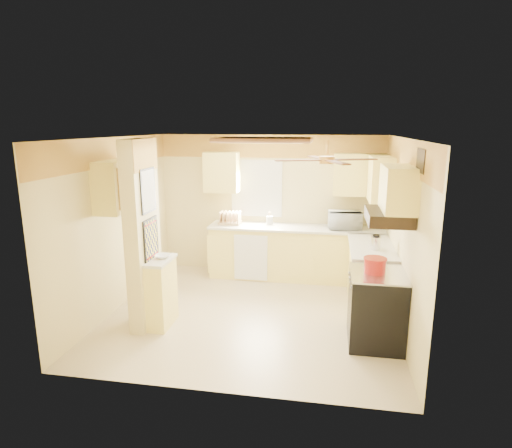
% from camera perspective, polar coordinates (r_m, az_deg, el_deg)
% --- Properties ---
extents(floor, '(4.00, 4.00, 0.00)m').
position_cam_1_polar(floor, '(6.33, -0.60, -11.85)').
color(floor, '#CFB68F').
rests_on(floor, ground).
extents(ceiling, '(4.00, 4.00, 0.00)m').
position_cam_1_polar(ceiling, '(5.74, -0.66, 11.42)').
color(ceiling, white).
rests_on(ceiling, wall_back).
extents(wall_back, '(4.00, 0.00, 4.00)m').
position_cam_1_polar(wall_back, '(7.74, 1.92, 2.53)').
color(wall_back, '#DBC886').
rests_on(wall_back, floor).
extents(wall_front, '(4.00, 0.00, 4.00)m').
position_cam_1_polar(wall_front, '(4.13, -5.43, -7.02)').
color(wall_front, '#DBC886').
rests_on(wall_front, floor).
extents(wall_left, '(0.00, 3.80, 3.80)m').
position_cam_1_polar(wall_left, '(6.56, -18.06, -0.04)').
color(wall_left, '#DBC886').
rests_on(wall_left, floor).
extents(wall_right, '(0.00, 3.80, 3.80)m').
position_cam_1_polar(wall_right, '(5.90, 18.87, -1.54)').
color(wall_right, '#DBC886').
rests_on(wall_right, floor).
extents(wallpaper_border, '(4.00, 0.02, 0.40)m').
position_cam_1_polar(wallpaper_border, '(7.60, 1.96, 10.31)').
color(wallpaper_border, '#FFC54B').
rests_on(wallpaper_border, wall_back).
extents(partition_column, '(0.20, 0.70, 2.50)m').
position_cam_1_polar(partition_column, '(5.80, -14.87, -1.50)').
color(partition_column, '#DBC886').
rests_on(partition_column, floor).
extents(partition_ledge, '(0.25, 0.55, 0.90)m').
position_cam_1_polar(partition_ledge, '(5.96, -12.47, -9.07)').
color(partition_ledge, '#FFEE76').
rests_on(partition_ledge, floor).
extents(ledge_top, '(0.28, 0.58, 0.04)m').
position_cam_1_polar(ledge_top, '(5.80, -12.70, -4.76)').
color(ledge_top, silver).
rests_on(ledge_top, partition_ledge).
extents(lower_cabinets_back, '(3.00, 0.60, 0.90)m').
position_cam_1_polar(lower_cabinets_back, '(7.59, 5.31, -3.95)').
color(lower_cabinets_back, '#FFEE76').
rests_on(lower_cabinets_back, floor).
extents(lower_cabinets_right, '(0.60, 1.40, 0.90)m').
position_cam_1_polar(lower_cabinets_right, '(6.66, 15.02, -6.84)').
color(lower_cabinets_right, '#FFEE76').
rests_on(lower_cabinets_right, floor).
extents(countertop_back, '(3.04, 0.64, 0.04)m').
position_cam_1_polar(countertop_back, '(7.46, 5.38, -0.52)').
color(countertop_back, silver).
rests_on(countertop_back, lower_cabinets_back).
extents(countertop_right, '(0.64, 1.44, 0.04)m').
position_cam_1_polar(countertop_right, '(6.51, 15.18, -2.94)').
color(countertop_right, silver).
rests_on(countertop_right, lower_cabinets_right).
extents(dishwasher_panel, '(0.58, 0.02, 0.80)m').
position_cam_1_polar(dishwasher_panel, '(7.40, -0.71, -4.52)').
color(dishwasher_panel, white).
rests_on(dishwasher_panel, lower_cabinets_back).
extents(window, '(0.92, 0.02, 1.02)m').
position_cam_1_polar(window, '(7.72, 0.08, 4.77)').
color(window, white).
rests_on(window, wall_back).
extents(upper_cab_back_left, '(0.60, 0.35, 0.70)m').
position_cam_1_polar(upper_cab_back_left, '(7.65, -4.59, 6.91)').
color(upper_cab_back_left, '#FFEE76').
rests_on(upper_cab_back_left, wall_back).
extents(upper_cab_back_right, '(0.90, 0.35, 0.70)m').
position_cam_1_polar(upper_cab_back_right, '(7.43, 13.77, 6.40)').
color(upper_cab_back_right, '#FFEE76').
rests_on(upper_cab_back_right, wall_back).
extents(upper_cab_right, '(0.35, 1.00, 0.70)m').
position_cam_1_polar(upper_cab_right, '(6.98, 16.27, 5.85)').
color(upper_cab_right, '#FFEE76').
rests_on(upper_cab_right, wall_right).
extents(upper_cab_left_wall, '(0.35, 0.75, 0.70)m').
position_cam_1_polar(upper_cab_left_wall, '(6.16, -18.08, 4.82)').
color(upper_cab_left_wall, '#FFEE76').
rests_on(upper_cab_left_wall, wall_left).
extents(upper_cab_over_stove, '(0.35, 0.76, 0.52)m').
position_cam_1_polar(upper_cab_over_stove, '(5.20, 18.44, 4.49)').
color(upper_cab_over_stove, '#FFEE76').
rests_on(upper_cab_over_stove, wall_right).
extents(stove, '(0.68, 0.77, 0.92)m').
position_cam_1_polar(stove, '(5.58, 15.72, -10.71)').
color(stove, black).
rests_on(stove, floor).
extents(range_hood, '(0.50, 0.76, 0.14)m').
position_cam_1_polar(range_hood, '(5.24, 17.26, 0.98)').
color(range_hood, black).
rests_on(range_hood, upper_cab_over_stove).
extents(poster_menu, '(0.02, 0.42, 0.57)m').
position_cam_1_polar(poster_menu, '(5.64, -14.19, 4.36)').
color(poster_menu, black).
rests_on(poster_menu, partition_column).
extents(poster_nashville, '(0.02, 0.42, 0.57)m').
position_cam_1_polar(poster_nashville, '(5.77, -13.83, -2.04)').
color(poster_nashville, black).
rests_on(poster_nashville, partition_column).
extents(ceiling_light_panel, '(1.35, 0.95, 0.06)m').
position_cam_1_polar(ceiling_light_panel, '(6.22, 1.12, 11.13)').
color(ceiling_light_panel, brown).
rests_on(ceiling_light_panel, ceiling).
extents(ceiling_fan, '(1.15, 1.15, 0.26)m').
position_cam_1_polar(ceiling_fan, '(4.96, 9.41, 8.50)').
color(ceiling_fan, gold).
rests_on(ceiling_fan, ceiling).
extents(vent_grate, '(0.02, 0.40, 0.25)m').
position_cam_1_polar(vent_grate, '(4.85, 21.16, 7.88)').
color(vent_grate, black).
rests_on(vent_grate, wall_right).
extents(microwave, '(0.58, 0.43, 0.30)m').
position_cam_1_polar(microwave, '(7.41, 11.77, 0.52)').
color(microwave, white).
rests_on(microwave, countertop_back).
extents(bowl, '(0.24, 0.24, 0.05)m').
position_cam_1_polar(bowl, '(5.82, -12.33, -4.25)').
color(bowl, white).
rests_on(bowl, ledge_top).
extents(dutch_oven, '(0.28, 0.28, 0.19)m').
position_cam_1_polar(dutch_oven, '(5.40, 15.58, -5.30)').
color(dutch_oven, '#A31916').
rests_on(dutch_oven, stove).
extents(kettle, '(0.14, 0.14, 0.21)m').
position_cam_1_polar(kettle, '(6.29, 15.67, -2.41)').
color(kettle, silver).
rests_on(kettle, countertop_right).
extents(dish_rack, '(0.39, 0.29, 0.22)m').
position_cam_1_polar(dish_rack, '(7.64, -3.50, 0.61)').
color(dish_rack, tan).
rests_on(dish_rack, countertop_back).
extents(utensil_crock, '(0.12, 0.12, 0.23)m').
position_cam_1_polar(utensil_crock, '(7.59, 1.83, 0.52)').
color(utensil_crock, white).
rests_on(utensil_crock, countertop_back).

